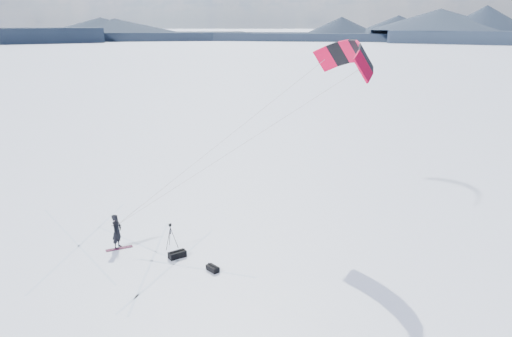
{
  "coord_description": "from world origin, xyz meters",
  "views": [
    {
      "loc": [
        6.85,
        -23.15,
        11.92
      ],
      "look_at": [
        6.17,
        3.26,
        4.14
      ],
      "focal_mm": 35.0,
      "sensor_mm": 36.0,
      "label": 1
    }
  ],
  "objects_px": {
    "gear_bag_a": "(177,254)",
    "snowboard": "(119,248)",
    "snowkiter": "(118,248)",
    "tripod": "(171,232)",
    "gear_bag_b": "(213,268)"
  },
  "relations": [
    {
      "from": "snowkiter",
      "to": "gear_bag_a",
      "type": "relative_size",
      "value": 1.96
    },
    {
      "from": "snowkiter",
      "to": "snowboard",
      "type": "xyz_separation_m",
      "value": [
        0.1,
        -0.13,
        0.02
      ]
    },
    {
      "from": "snowboard",
      "to": "gear_bag_b",
      "type": "relative_size",
      "value": 1.9
    },
    {
      "from": "tripod",
      "to": "gear_bag_a",
      "type": "xyz_separation_m",
      "value": [
        0.55,
        -1.2,
        -0.73
      ]
    },
    {
      "from": "snowboard",
      "to": "tripod",
      "type": "height_order",
      "value": "tripod"
    },
    {
      "from": "snowboard",
      "to": "tripod",
      "type": "relative_size",
      "value": 1.02
    },
    {
      "from": "tripod",
      "to": "gear_bag_b",
      "type": "bearing_deg",
      "value": -42.67
    },
    {
      "from": "snowkiter",
      "to": "tripod",
      "type": "relative_size",
      "value": 1.37
    },
    {
      "from": "snowkiter",
      "to": "tripod",
      "type": "height_order",
      "value": "tripod"
    },
    {
      "from": "snowboard",
      "to": "gear_bag_b",
      "type": "distance_m",
      "value": 5.9
    },
    {
      "from": "gear_bag_a",
      "to": "gear_bag_b",
      "type": "relative_size",
      "value": 1.31
    },
    {
      "from": "snowboard",
      "to": "gear_bag_b",
      "type": "height_order",
      "value": "gear_bag_b"
    },
    {
      "from": "snowboard",
      "to": "tripod",
      "type": "distance_m",
      "value": 2.97
    },
    {
      "from": "gear_bag_a",
      "to": "snowboard",
      "type": "bearing_deg",
      "value": 127.24
    },
    {
      "from": "gear_bag_a",
      "to": "tripod",
      "type": "bearing_deg",
      "value": 78.19
    }
  ]
}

